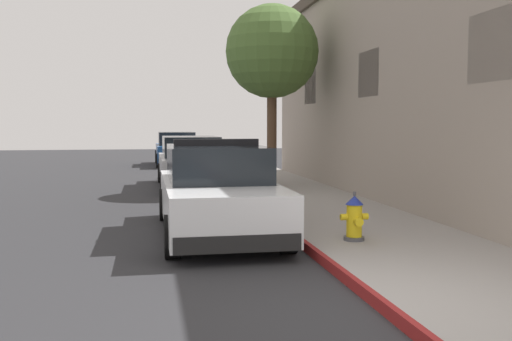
% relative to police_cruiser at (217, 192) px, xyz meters
% --- Properties ---
extents(ground_plane, '(28.88, 60.00, 0.20)m').
position_rel_police_cruiser_xyz_m(ground_plane, '(-3.38, 5.42, -0.84)').
color(ground_plane, '#2B2B2D').
extents(sidewalk_pavement, '(2.80, 60.00, 0.14)m').
position_rel_police_cruiser_xyz_m(sidewalk_pavement, '(2.62, 5.42, -0.67)').
color(sidewalk_pavement, gray).
rests_on(sidewalk_pavement, ground).
extents(curb_painted_edge, '(0.08, 60.00, 0.14)m').
position_rel_police_cruiser_xyz_m(curb_painted_edge, '(1.18, 5.42, -0.67)').
color(curb_painted_edge, maroon).
rests_on(curb_painted_edge, ground).
extents(storefront_building, '(5.88, 18.37, 6.07)m').
position_rel_police_cruiser_xyz_m(storefront_building, '(6.84, 3.20, 2.30)').
color(storefront_building, gray).
rests_on(storefront_building, ground).
extents(police_cruiser, '(1.94, 4.84, 1.68)m').
position_rel_police_cruiser_xyz_m(police_cruiser, '(0.00, 0.00, 0.00)').
color(police_cruiser, white).
rests_on(police_cruiser, ground).
extents(parked_car_silver_ahead, '(1.94, 4.84, 1.56)m').
position_rel_police_cruiser_xyz_m(parked_car_silver_ahead, '(0.10, 7.74, -0.00)').
color(parked_car_silver_ahead, '#B2B5BA').
rests_on(parked_car_silver_ahead, ground).
extents(parked_car_dark_far, '(1.94, 4.84, 1.56)m').
position_rel_police_cruiser_xyz_m(parked_car_dark_far, '(0.14, 17.56, -0.00)').
color(parked_car_dark_far, navy).
rests_on(parked_car_dark_far, ground).
extents(fire_hydrant, '(0.44, 0.40, 0.76)m').
position_rel_police_cruiser_xyz_m(fire_hydrant, '(1.94, -1.65, -0.25)').
color(fire_hydrant, '#4C4C51').
rests_on(fire_hydrant, sidewalk_pavement).
extents(street_tree, '(2.67, 2.67, 5.21)m').
position_rel_police_cruiser_xyz_m(street_tree, '(2.35, 6.38, 3.24)').
color(street_tree, brown).
rests_on(street_tree, sidewalk_pavement).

